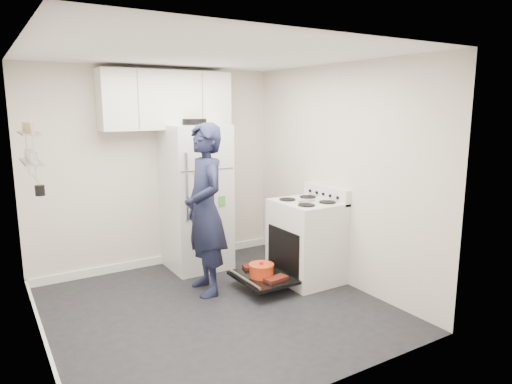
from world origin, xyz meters
TOP-DOWN VIEW (x-y plane):
  - room at (-0.03, 0.03)m, footprint 3.21×3.21m
  - electric_range at (1.26, 0.15)m, footprint 0.66×0.76m
  - open_oven_door at (0.67, 0.15)m, footprint 0.55×0.71m
  - refrigerator at (0.38, 1.25)m, footprint 0.72×0.74m
  - upper_cabinets at (0.10, 1.43)m, footprint 1.60×0.33m
  - wall_shelf_rack at (-1.52, 0.49)m, footprint 0.14×0.60m
  - person at (0.12, 0.45)m, footprint 0.51×0.72m

SIDE VIEW (x-z plane):
  - open_oven_door at x=0.67m, z-range 0.07..0.30m
  - electric_range at x=1.26m, z-range -0.08..1.02m
  - refrigerator at x=0.38m, z-range -0.03..1.85m
  - person at x=0.12m, z-range 0.00..1.86m
  - room at x=-0.03m, z-range -0.05..2.46m
  - wall_shelf_rack at x=-1.52m, z-range 1.37..1.98m
  - upper_cabinets at x=0.10m, z-range 1.75..2.45m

